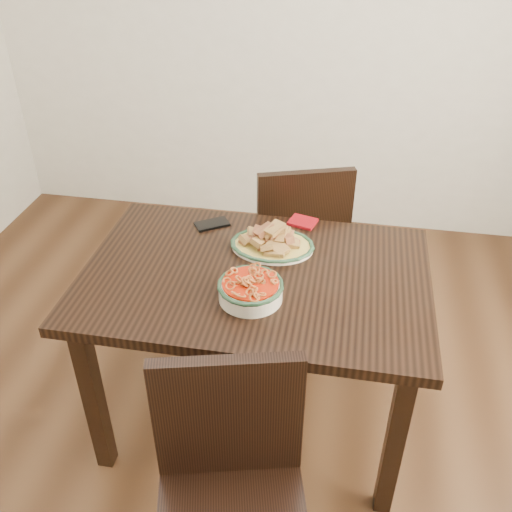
% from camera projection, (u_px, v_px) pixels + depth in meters
% --- Properties ---
extents(floor, '(3.50, 3.50, 0.00)m').
position_uv_depth(floor, '(224.00, 420.00, 2.41)').
color(floor, '#3A2212').
rests_on(floor, ground).
extents(wall_back, '(3.50, 0.10, 2.60)m').
position_uv_depth(wall_back, '(289.00, 9.00, 3.10)').
color(wall_back, silver).
rests_on(wall_back, ground).
extents(dining_table, '(1.23, 0.82, 0.75)m').
position_uv_depth(dining_table, '(255.00, 294.00, 2.07)').
color(dining_table, black).
rests_on(dining_table, ground).
extents(chair_far, '(0.53, 0.53, 0.89)m').
position_uv_depth(chair_far, '(298.00, 237.00, 2.68)').
color(chair_far, black).
rests_on(chair_far, ground).
extents(chair_near, '(0.51, 0.51, 0.89)m').
position_uv_depth(chair_near, '(231.00, 488.00, 1.60)').
color(chair_near, black).
rests_on(chair_near, ground).
extents(fish_plate, '(0.31, 0.24, 0.11)m').
position_uv_depth(fish_plate, '(272.00, 238.00, 2.13)').
color(fish_plate, white).
rests_on(fish_plate, dining_table).
extents(noodle_bowl, '(0.22, 0.22, 0.08)m').
position_uv_depth(noodle_bowl, '(251.00, 288.00, 1.87)').
color(noodle_bowl, beige).
rests_on(noodle_bowl, dining_table).
extents(smartphone, '(0.15, 0.13, 0.01)m').
position_uv_depth(smartphone, '(212.00, 224.00, 2.29)').
color(smartphone, black).
rests_on(smartphone, dining_table).
extents(napkin, '(0.12, 0.11, 0.01)m').
position_uv_depth(napkin, '(303.00, 222.00, 2.30)').
color(napkin, maroon).
rests_on(napkin, dining_table).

